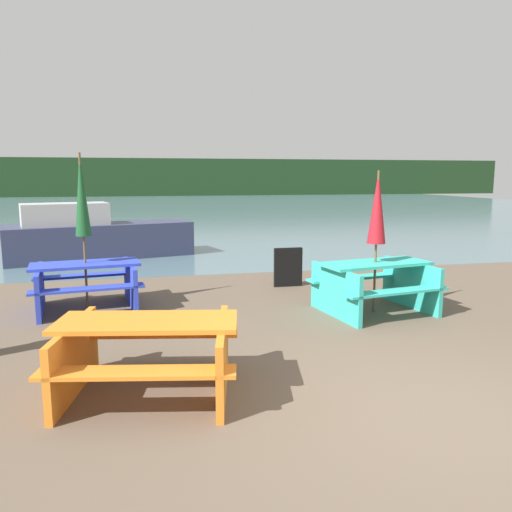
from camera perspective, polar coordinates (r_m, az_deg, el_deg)
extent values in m
plane|color=brown|center=(4.93, 19.30, -16.70)|extent=(60.00, 60.00, 0.00)
cube|color=slate|center=(35.67, -8.61, 5.62)|extent=(60.00, 50.00, 0.00)
cube|color=#193319|center=(55.58, -10.11, 8.86)|extent=(80.00, 1.60, 4.00)
cube|color=orange|center=(4.96, -12.34, -7.38)|extent=(1.83, 1.01, 0.04)
cube|color=orange|center=(4.54, -13.51, -12.84)|extent=(1.75, 0.60, 0.04)
cube|color=orange|center=(5.56, -11.19, -8.64)|extent=(1.75, 0.60, 0.04)
cube|color=orange|center=(5.25, -20.13, -11.03)|extent=(0.33, 1.37, 0.69)
cube|color=orange|center=(4.99, -3.84, -11.53)|extent=(0.33, 1.37, 0.69)
cube|color=#33B7A8|center=(7.93, 13.47, -0.83)|extent=(1.78, 0.97, 0.04)
cube|color=#33B7A8|center=(7.57, 15.80, -3.93)|extent=(1.71, 0.56, 0.04)
cube|color=#33B7A8|center=(8.44, 11.23, -2.42)|extent=(1.71, 0.56, 0.04)
cube|color=#33B7A8|center=(7.63, 9.03, -4.12)|extent=(0.30, 1.37, 0.75)
cube|color=#33B7A8|center=(8.43, 17.29, -3.15)|extent=(0.30, 1.37, 0.75)
cube|color=blue|center=(8.36, -18.92, -0.90)|extent=(1.74, 0.93, 0.04)
cube|color=blue|center=(7.88, -18.69, -3.59)|extent=(1.68, 0.51, 0.04)
cube|color=blue|center=(8.96, -18.94, -2.11)|extent=(1.68, 0.51, 0.04)
cube|color=blue|center=(8.45, -23.48, -3.65)|extent=(0.26, 1.38, 0.70)
cube|color=blue|center=(8.48, -14.13, -3.11)|extent=(0.26, 1.38, 0.70)
cylinder|color=brown|center=(8.29, -19.10, 2.57)|extent=(0.04, 0.04, 2.47)
cone|color=#195128|center=(8.25, -19.32, 6.64)|extent=(0.24, 0.24, 1.29)
cylinder|color=brown|center=(7.89, 13.56, 1.51)|extent=(0.04, 0.04, 2.19)
cone|color=#A81923|center=(7.84, 13.71, 5.44)|extent=(0.28, 0.28, 1.11)
cube|color=#333856|center=(13.61, -17.32, 1.69)|extent=(4.84, 2.53, 0.89)
cube|color=#B2B2B2|center=(13.42, -20.98, 4.49)|extent=(2.22, 1.46, 0.55)
cube|color=black|center=(9.61, 3.68, -1.28)|extent=(0.55, 0.08, 0.75)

